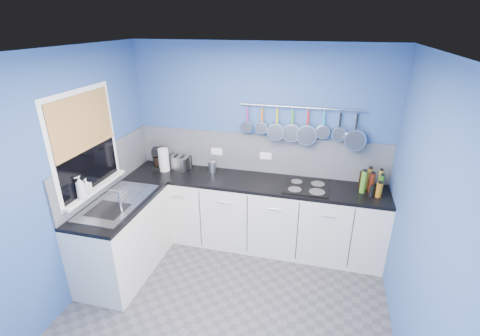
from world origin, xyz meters
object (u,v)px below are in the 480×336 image
at_px(soap_bottle_b, 87,186).
at_px(coffee_maker, 158,159).
at_px(toaster, 180,163).
at_px(canister, 212,167).
at_px(paper_towel, 164,160).
at_px(soap_bottle_a, 80,187).
at_px(hob, 306,187).

bearing_deg(soap_bottle_b, coffee_maker, 76.80).
xyz_separation_m(coffee_maker, toaster, (0.26, 0.08, -0.06)).
relative_size(soap_bottle_b, coffee_maker, 0.60).
height_order(toaster, canister, toaster).
relative_size(paper_towel, toaster, 1.12).
relative_size(soap_bottle_b, paper_towel, 0.58).
distance_m(coffee_maker, canister, 0.72).
bearing_deg(soap_bottle_a, canister, 52.59).
relative_size(soap_bottle_b, toaster, 0.65).
bearing_deg(paper_towel, hob, -1.36).
relative_size(coffee_maker, toaster, 1.07).
bearing_deg(soap_bottle_a, hob, 27.00).
bearing_deg(toaster, soap_bottle_a, -92.31).
distance_m(paper_towel, toaster, 0.21).
bearing_deg(coffee_maker, toaster, 1.06).
bearing_deg(hob, soap_bottle_a, -153.00).
bearing_deg(hob, toaster, 174.87).
xyz_separation_m(soap_bottle_b, toaster, (0.51, 1.17, -0.15)).
relative_size(coffee_maker, canister, 2.00).
height_order(coffee_maker, toaster, coffee_maker).
bearing_deg(toaster, canister, 20.03).
height_order(soap_bottle_a, toaster, soap_bottle_a).
xyz_separation_m(soap_bottle_a, paper_towel, (0.34, 1.15, -0.12)).
height_order(canister, hob, canister).
distance_m(soap_bottle_b, canister, 1.53).
height_order(toaster, hob, toaster).
bearing_deg(coffee_maker, soap_bottle_a, -119.05).
xyz_separation_m(soap_bottle_a, toaster, (0.51, 1.26, -0.18)).
bearing_deg(canister, hob, -7.09).
xyz_separation_m(paper_towel, coffee_maker, (-0.09, 0.02, -0.01)).
distance_m(toaster, hob, 1.68).
bearing_deg(paper_towel, coffee_maker, 165.74).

